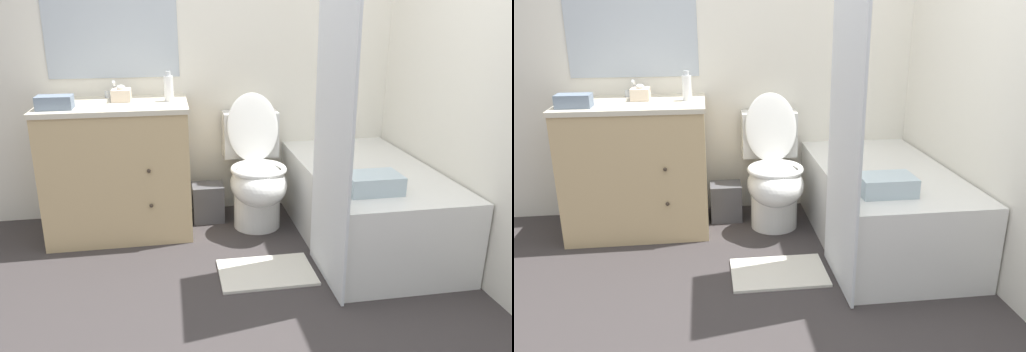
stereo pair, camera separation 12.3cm
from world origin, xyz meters
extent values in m
plane|color=#383333|center=(0.00, 0.00, 0.00)|extent=(14.00, 14.00, 0.00)
cube|color=white|center=(0.00, 1.56, 1.25)|extent=(8.00, 0.05, 2.50)
cube|color=#B2BCC6|center=(-0.74, 1.53, 1.45)|extent=(0.85, 0.01, 0.93)
cube|color=white|center=(1.22, 0.77, 1.25)|extent=(0.05, 2.54, 2.50)
cube|color=tan|center=(-0.74, 1.25, 0.42)|extent=(0.90, 0.58, 0.83)
cube|color=beige|center=(-0.74, 1.25, 0.85)|extent=(0.92, 0.60, 0.03)
cylinder|color=white|center=(-0.74, 1.25, 0.81)|extent=(0.33, 0.33, 0.10)
sphere|color=#382D23|center=(-0.54, 0.95, 0.50)|extent=(0.02, 0.02, 0.02)
sphere|color=#382D23|center=(-0.54, 0.95, 0.28)|extent=(0.02, 0.02, 0.02)
cylinder|color=silver|center=(-0.74, 1.45, 0.88)|extent=(0.04, 0.04, 0.04)
cylinder|color=silver|center=(-0.74, 1.41, 0.95)|extent=(0.02, 0.11, 0.09)
cylinder|color=silver|center=(-0.79, 1.45, 0.89)|extent=(0.03, 0.03, 0.04)
cylinder|color=silver|center=(-0.68, 1.45, 0.89)|extent=(0.03, 0.03, 0.04)
cylinder|color=white|center=(0.16, 1.15, 0.12)|extent=(0.31, 0.31, 0.24)
ellipsoid|color=white|center=(0.16, 1.09, 0.33)|extent=(0.37, 0.50, 0.28)
torus|color=white|center=(0.16, 1.09, 0.43)|extent=(0.37, 0.37, 0.04)
cube|color=white|center=(0.16, 1.43, 0.59)|extent=(0.38, 0.18, 0.31)
ellipsoid|color=white|center=(0.16, 1.31, 0.66)|extent=(0.35, 0.15, 0.46)
cube|color=white|center=(0.80, 0.83, 0.24)|extent=(0.77, 1.41, 0.49)
cube|color=#A8ADAE|center=(0.80, 0.83, 0.48)|extent=(0.65, 1.29, 0.01)
cube|color=white|center=(0.40, 0.38, 0.95)|extent=(0.02, 0.57, 1.88)
cube|color=#4C4C51|center=(-0.16, 1.31, 0.13)|extent=(0.21, 0.18, 0.26)
cube|color=beige|center=(-0.69, 1.32, 0.90)|extent=(0.12, 0.15, 0.08)
ellipsoid|color=white|center=(-0.69, 1.32, 0.95)|extent=(0.05, 0.04, 0.03)
cylinder|color=white|center=(-0.39, 1.26, 0.94)|extent=(0.06, 0.06, 0.16)
cylinder|color=silver|center=(-0.39, 1.26, 1.04)|extent=(0.03, 0.03, 0.03)
cube|color=slate|center=(-1.06, 1.10, 0.90)|extent=(0.20, 0.13, 0.08)
cube|color=silver|center=(0.65, 0.41, 0.54)|extent=(0.29, 0.20, 0.10)
cube|color=silver|center=(0.09, 0.49, 0.01)|extent=(0.53, 0.36, 0.02)
camera|label=1|loc=(-0.40, -1.96, 1.42)|focal=35.00mm
camera|label=2|loc=(-0.28, -1.98, 1.42)|focal=35.00mm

